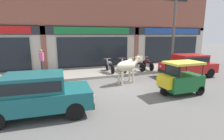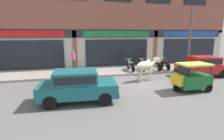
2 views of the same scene
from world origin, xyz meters
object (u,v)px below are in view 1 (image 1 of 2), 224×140
(car_1, at_px, (37,93))
(motorcycle_1, at_px, (124,66))
(motorcycle_3, at_px, (148,64))
(auto_rickshaw, at_px, (180,80))
(utility_pole, at_px, (173,36))
(cow, at_px, (127,66))
(pedestrian, at_px, (42,58))
(motorcycle_2, at_px, (137,65))
(motorcycle_0, at_px, (110,66))
(car_0, at_px, (189,64))

(car_1, xyz_separation_m, motorcycle_1, (5.51, 5.17, -0.28))
(motorcycle_3, bearing_deg, auto_rickshaw, -105.40)
(car_1, bearing_deg, utility_pole, 26.00)
(cow, bearing_deg, utility_pole, 21.96)
(pedestrian, bearing_deg, motorcycle_2, -13.74)
(car_1, xyz_separation_m, utility_pole, (9.15, 4.47, 1.86))
(cow, relative_size, motorcycle_1, 1.16)
(motorcycle_0, bearing_deg, motorcycle_2, -3.62)
(motorcycle_0, relative_size, pedestrian, 1.13)
(car_1, height_order, utility_pole, utility_pole)
(cow, height_order, auto_rickshaw, cow)
(motorcycle_0, xyz_separation_m, motorcycle_1, (1.03, -0.07, 0.00))
(cow, xyz_separation_m, motorcycle_1, (0.89, 2.53, -0.47))
(car_0, height_order, motorcycle_1, car_0)
(cow, bearing_deg, car_0, 1.57)
(car_0, bearing_deg, utility_pole, 89.72)
(auto_rickshaw, height_order, pedestrian, pedestrian)
(motorcycle_3, xyz_separation_m, utility_pole, (1.61, -0.71, 2.14))
(motorcycle_3, bearing_deg, pedestrian, 168.56)
(motorcycle_0, xyz_separation_m, motorcycle_2, (2.05, -0.13, 0.00))
(motorcycle_1, xyz_separation_m, motorcycle_2, (1.02, -0.06, 0.00))
(car_0, xyz_separation_m, car_1, (-9.15, -2.76, 0.00))
(cow, bearing_deg, pedestrian, 138.58)
(car_1, height_order, motorcycle_1, car_1)
(motorcycle_0, bearing_deg, auto_rickshaw, -71.93)
(motorcycle_3, distance_m, pedestrian, 7.72)
(car_0, xyz_separation_m, motorcycle_3, (-1.60, 2.42, -0.28))
(cow, relative_size, motorcycle_0, 1.14)
(cow, height_order, car_1, cow)
(car_1, distance_m, auto_rickshaw, 6.15)
(car_1, relative_size, motorcycle_3, 2.04)
(auto_rickshaw, height_order, motorcycle_0, auto_rickshaw)
(motorcycle_0, bearing_deg, utility_pole, -9.39)
(auto_rickshaw, bearing_deg, utility_pole, 55.35)
(motorcycle_1, relative_size, utility_pole, 0.35)
(motorcycle_2, distance_m, motorcycle_3, 1.02)
(auto_rickshaw, bearing_deg, pedestrian, 133.02)
(car_1, bearing_deg, motorcycle_3, 34.47)
(motorcycle_1, xyz_separation_m, utility_pole, (3.64, -0.70, 2.14))
(pedestrian, bearing_deg, auto_rickshaw, -46.98)
(car_1, bearing_deg, auto_rickshaw, 1.11)
(auto_rickshaw, height_order, utility_pole, utility_pole)
(motorcycle_1, bearing_deg, cow, -109.44)
(motorcycle_0, bearing_deg, pedestrian, 161.86)
(motorcycle_2, xyz_separation_m, motorcycle_3, (1.01, 0.07, 0.00))
(motorcycle_2, bearing_deg, car_0, -41.94)
(auto_rickshaw, distance_m, motorcycle_2, 5.01)
(car_0, distance_m, motorcycle_0, 5.29)
(auto_rickshaw, bearing_deg, motorcycle_2, 85.63)
(auto_rickshaw, height_order, motorcycle_1, auto_rickshaw)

